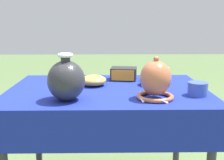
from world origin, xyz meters
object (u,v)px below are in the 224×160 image
at_px(vase_dome_bell, 156,81).
at_px(bowl_shallow_ochre, 94,80).
at_px(vase_tall_bulbous, 67,80).
at_px(cup_wide_celadon, 160,72).
at_px(bowl_shallow_slate, 65,75).
at_px(mosaic_tile_box, 124,74).
at_px(pot_squat_cobalt, 198,89).
at_px(bowl_shallow_teal, 153,81).

relative_size(vase_dome_bell, bowl_shallow_ochre, 1.43).
bearing_deg(vase_tall_bulbous, cup_wide_celadon, 42.00).
height_order(vase_dome_bell, bowl_shallow_ochre, vase_dome_bell).
bearing_deg(vase_dome_bell, bowl_shallow_slate, 138.57).
bearing_deg(cup_wide_celadon, mosaic_tile_box, -174.20).
height_order(vase_tall_bulbous, mosaic_tile_box, vase_tall_bulbous).
bearing_deg(pot_squat_cobalt, bowl_shallow_slate, 151.68).
distance_m(bowl_shallow_ochre, bowl_shallow_slate, 0.26).
bearing_deg(bowl_shallow_slate, vase_tall_bulbous, -80.13).
bearing_deg(pot_squat_cobalt, bowl_shallow_teal, 129.85).
relative_size(bowl_shallow_teal, pot_squat_cobalt, 1.59).
xyz_separation_m(vase_tall_bulbous, pot_squat_cobalt, (0.66, 0.07, -0.06)).
bearing_deg(vase_dome_bell, vase_tall_bulbous, -177.47).
xyz_separation_m(vase_tall_bulbous, mosaic_tile_box, (0.30, 0.46, -0.06)).
xyz_separation_m(bowl_shallow_ochre, bowl_shallow_teal, (0.35, 0.00, -0.01)).
distance_m(mosaic_tile_box, cup_wide_celadon, 0.24).
relative_size(cup_wide_celadon, pot_squat_cobalt, 1.24).
relative_size(vase_tall_bulbous, pot_squat_cobalt, 2.27).
relative_size(bowl_shallow_ochre, bowl_shallow_teal, 0.94).
relative_size(vase_tall_bulbous, vase_dome_bell, 1.06).
bearing_deg(pot_squat_cobalt, bowl_shallow_ochre, 157.29).
bearing_deg(bowl_shallow_teal, cup_wide_celadon, 68.07).
xyz_separation_m(mosaic_tile_box, bowl_shallow_ochre, (-0.19, -0.16, -0.01)).
bearing_deg(mosaic_tile_box, cup_wide_celadon, 14.41).
xyz_separation_m(bowl_shallow_teal, pot_squat_cobalt, (0.19, -0.23, 0.01)).
bearing_deg(bowl_shallow_slate, bowl_shallow_ochre, -41.05).
distance_m(vase_tall_bulbous, mosaic_tile_box, 0.55).
bearing_deg(vase_dome_bell, pot_squat_cobalt, 13.45).
relative_size(vase_dome_bell, bowl_shallow_teal, 1.35).
relative_size(bowl_shallow_ochre, cup_wide_celadon, 1.20).
bearing_deg(bowl_shallow_ochre, mosaic_tile_box, 40.55).
relative_size(pot_squat_cobalt, bowl_shallow_slate, 0.69).
height_order(bowl_shallow_teal, pot_squat_cobalt, pot_squat_cobalt).
bearing_deg(vase_tall_bulbous, mosaic_tile_box, 56.79).
distance_m(bowl_shallow_teal, bowl_shallow_slate, 0.57).
distance_m(mosaic_tile_box, bowl_shallow_slate, 0.38).
relative_size(mosaic_tile_box, bowl_shallow_ochre, 1.18).
xyz_separation_m(bowl_shallow_ochre, bowl_shallow_slate, (-0.20, 0.17, -0.00)).
height_order(vase_tall_bulbous, bowl_shallow_slate, vase_tall_bulbous).
distance_m(vase_dome_bell, bowl_shallow_ochre, 0.43).
bearing_deg(vase_tall_bulbous, pot_squat_cobalt, 6.36).
bearing_deg(bowl_shallow_ochre, pot_squat_cobalt, -22.71).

